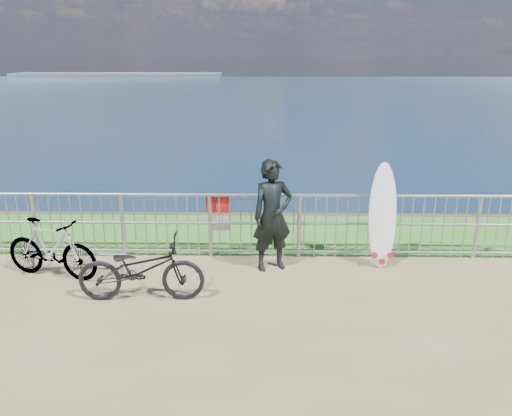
{
  "coord_description": "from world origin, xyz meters",
  "views": [
    {
      "loc": [
        0.42,
        -6.36,
        3.37
      ],
      "look_at": [
        0.28,
        1.2,
        1.0
      ],
      "focal_mm": 35.0,
      "sensor_mm": 36.0,
      "label": 1
    }
  ],
  "objects_px": {
    "surfer": "(272,216)",
    "surfboard": "(382,220)",
    "bicycle_far": "(51,248)",
    "bicycle_near": "(141,269)"
  },
  "relations": [
    {
      "from": "bicycle_near",
      "to": "bicycle_far",
      "type": "bearing_deg",
      "value": 63.13
    },
    {
      "from": "surfer",
      "to": "bicycle_far",
      "type": "height_order",
      "value": "surfer"
    },
    {
      "from": "surfboard",
      "to": "bicycle_near",
      "type": "xyz_separation_m",
      "value": [
        -3.63,
        -1.29,
        -0.32
      ]
    },
    {
      "from": "surfer",
      "to": "surfboard",
      "type": "bearing_deg",
      "value": -15.07
    },
    {
      "from": "bicycle_far",
      "to": "surfboard",
      "type": "bearing_deg",
      "value": -68.63
    },
    {
      "from": "surfer",
      "to": "bicycle_far",
      "type": "distance_m",
      "value": 3.46
    },
    {
      "from": "surfer",
      "to": "bicycle_far",
      "type": "relative_size",
      "value": 1.13
    },
    {
      "from": "surfer",
      "to": "bicycle_near",
      "type": "relative_size",
      "value": 1.02
    },
    {
      "from": "bicycle_near",
      "to": "bicycle_far",
      "type": "distance_m",
      "value": 1.72
    },
    {
      "from": "surfer",
      "to": "bicycle_near",
      "type": "distance_m",
      "value": 2.21
    }
  ]
}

